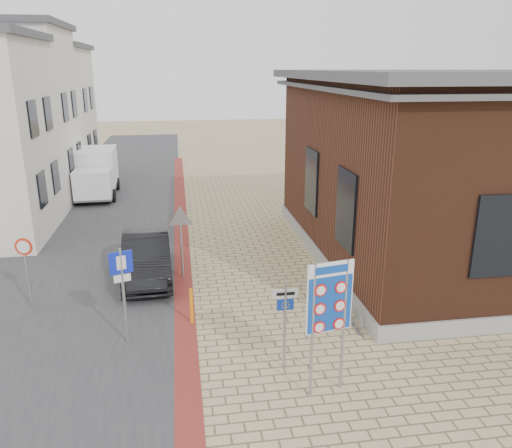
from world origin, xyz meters
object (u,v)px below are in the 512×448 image
object	(u,v)px
essen_sign	(285,314)
bollard	(191,306)
box_truck	(97,173)
parking_sign	(122,280)
sedan	(147,257)
border_sign	(330,300)

from	to	relation	value
essen_sign	bollard	xyz separation A→B (m)	(-2.12, 2.50, -0.89)
box_truck	parking_sign	bearing A→B (deg)	-81.45
essen_sign	bollard	size ratio (longest dim) A/B	2.05
sedan	box_truck	distance (m)	12.46
box_truck	sedan	bearing A→B (deg)	-76.46
box_truck	parking_sign	distance (m)	16.63
sedan	border_sign	world-z (taller)	border_sign
sedan	essen_sign	xyz separation A→B (m)	(3.52, -6.05, 0.68)
border_sign	sedan	bearing A→B (deg)	110.30
border_sign	essen_sign	size ratio (longest dim) A/B	1.42
parking_sign	border_sign	bearing A→B (deg)	-50.16
box_truck	bollard	xyz separation A→B (m)	(4.70, -15.55, -0.78)
bollard	parking_sign	bearing A→B (deg)	-154.80
sedan	border_sign	size ratio (longest dim) A/B	1.45
parking_sign	bollard	world-z (taller)	parking_sign
sedan	border_sign	distance (m)	8.41
box_truck	essen_sign	size ratio (longest dim) A/B	2.26
border_sign	parking_sign	distance (m)	5.32
box_truck	essen_sign	world-z (taller)	box_truck
essen_sign	sedan	bearing A→B (deg)	120.31
essen_sign	parking_sign	size ratio (longest dim) A/B	0.83
sedan	box_truck	size ratio (longest dim) A/B	0.91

